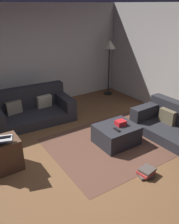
{
  "coord_description": "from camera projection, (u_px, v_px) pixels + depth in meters",
  "views": [
    {
      "loc": [
        -1.65,
        -2.83,
        2.57
      ],
      "look_at": [
        0.52,
        0.49,
        0.75
      ],
      "focal_mm": 38.03,
      "sensor_mm": 36.0,
      "label": 1
    }
  ],
  "objects": [
    {
      "name": "laptop",
      "position": [
        1.0,
        139.0,
        3.76
      ],
      "size": [
        0.44,
        0.49,
        0.18
      ],
      "color": "silver",
      "rests_on": "side_table"
    },
    {
      "name": "book_stack",
      "position": [
        146.0,
        172.0,
        3.86
      ],
      "size": [
        0.32,
        0.27,
        0.13
      ],
      "color": "#4C423D",
      "rests_on": "ground_plane"
    },
    {
      "name": "couch_left",
      "position": [
        31.0,
        109.0,
        5.66
      ],
      "size": [
        1.91,
        1.09,
        0.75
      ],
      "rotation": [
        0.0,
        0.0,
        3.08
      ],
      "color": "#26262B",
      "rests_on": "ground_plane"
    },
    {
      "name": "tv_remote",
      "position": [
        117.0,
        130.0,
        4.49
      ],
      "size": [
        0.06,
        0.16,
        0.02
      ],
      "primitive_type": "cube",
      "rotation": [
        0.0,
        0.0,
        -0.05
      ],
      "color": "black",
      "rests_on": "ottoman"
    },
    {
      "name": "ground_plane",
      "position": [
        80.0,
        169.0,
        4.04
      ],
      "size": [
        6.4,
        6.4,
        0.0
      ],
      "primitive_type": "plane",
      "color": "brown"
    },
    {
      "name": "side_table",
      "position": [
        4.0,
        154.0,
        3.95
      ],
      "size": [
        0.52,
        0.44,
        0.56
      ],
      "primitive_type": "cube",
      "color": "#4C3323",
      "rests_on": "ground_plane"
    },
    {
      "name": "corner_lamp",
      "position": [
        110.0,
        48.0,
        6.83
      ],
      "size": [
        0.36,
        0.36,
        1.63
      ],
      "color": "black",
      "rests_on": "ground_plane"
    },
    {
      "name": "gift_box",
      "position": [
        121.0,
        123.0,
        4.66
      ],
      "size": [
        0.2,
        0.17,
        0.1
      ],
      "primitive_type": "cube",
      "rotation": [
        0.0,
        0.0,
        -0.04
      ],
      "color": "red",
      "rests_on": "ottoman"
    },
    {
      "name": "ottoman",
      "position": [
        116.0,
        134.0,
        4.73
      ],
      "size": [
        0.78,
        0.67,
        0.38
      ],
      "primitive_type": "cube",
      "color": "#26262B",
      "rests_on": "ground_plane"
    },
    {
      "name": "rear_partition",
      "position": [
        13.0,
        60.0,
        5.89
      ],
      "size": [
        6.4,
        0.12,
        2.6
      ],
      "primitive_type": "cube",
      "color": "#BCB7B2",
      "rests_on": "ground_plane"
    },
    {
      "name": "area_rug",
      "position": [
        116.0,
        143.0,
        4.8
      ],
      "size": [
        2.6,
        2.0,
        0.01
      ],
      "primitive_type": "cube",
      "color": "brown",
      "rests_on": "ground_plane"
    }
  ]
}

